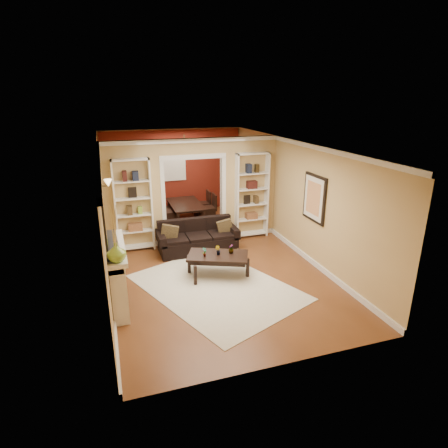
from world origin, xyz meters
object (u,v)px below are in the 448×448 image
object	(u,v)px
coffee_table	(218,265)
dining_table	(187,212)
bookshelf_right	(252,196)
bookshelf_left	(134,206)
fireplace	(118,275)
sofa	(198,236)

from	to	relation	value
coffee_table	dining_table	bearing A→B (deg)	110.57
bookshelf_right	bookshelf_left	bearing A→B (deg)	180.00
bookshelf_right	fireplace	size ratio (longest dim) A/B	1.35
sofa	coffee_table	bearing A→B (deg)	-86.41
sofa	dining_table	bearing A→B (deg)	84.11
coffee_table	dining_table	distance (m)	3.78
sofa	fireplace	distance (m)	2.79
sofa	bookshelf_right	distance (m)	1.91
sofa	fireplace	xyz separation A→B (m)	(-1.99, -1.95, 0.19)
bookshelf_left	bookshelf_right	xyz separation A→B (m)	(3.10, 0.00, 0.00)
coffee_table	dining_table	size ratio (longest dim) A/B	0.76
fireplace	dining_table	bearing A→B (deg)	62.56
bookshelf_left	dining_table	distance (m)	2.59
bookshelf_right	fireplace	world-z (taller)	bookshelf_right
coffee_table	bookshelf_left	bearing A→B (deg)	150.37
sofa	coffee_table	size ratio (longest dim) A/B	1.56
coffee_table	fireplace	distance (m)	2.17
bookshelf_left	fireplace	xyz separation A→B (m)	(-0.54, -2.53, -0.57)
bookshelf_left	fireplace	size ratio (longest dim) A/B	1.35
bookshelf_right	dining_table	size ratio (longest dim) A/B	1.38
dining_table	sofa	bearing A→B (deg)	174.11
sofa	dining_table	xyz separation A→B (m)	(0.24, 2.35, -0.09)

